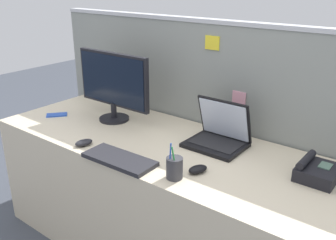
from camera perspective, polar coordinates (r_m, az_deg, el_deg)
The scene contains 10 objects.
desk at distance 2.28m, azimuth -0.79°, elevation -11.87°, with size 2.11×0.76×0.74m, color beige.
cubicle_divider at distance 2.44m, azimuth 5.33°, elevation -1.20°, with size 2.40×0.07×1.38m.
desktop_monitor at distance 2.39m, azimuth -8.27°, elevation 5.54°, with size 0.56×0.19×0.43m.
laptop at distance 2.08m, azimuth 7.73°, elevation -2.07°, with size 0.31×0.25×0.25m.
desk_phone at distance 1.87m, azimuth 21.56°, elevation -7.22°, with size 0.17×0.20×0.10m.
keyboard_main at distance 1.91m, azimuth -7.36°, elevation -5.90°, with size 0.38×0.16×0.02m, color #232328.
computer_mouse_right_hand at distance 2.12m, azimuth -12.59°, elevation -3.35°, with size 0.06×0.10×0.03m, color #232328.
computer_mouse_left_hand at distance 1.80m, azimuth 4.52°, elevation -7.42°, with size 0.06×0.10×0.03m, color black.
pen_cup at distance 1.73m, azimuth 0.98°, elevation -7.23°, with size 0.08×0.08×0.18m.
cell_phone_blue_case at distance 2.62m, azimuth -16.45°, elevation 0.75°, with size 0.07×0.13×0.01m, color blue.
Camera 1 is at (1.20, -1.49, 1.61)m, focal length 40.36 mm.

